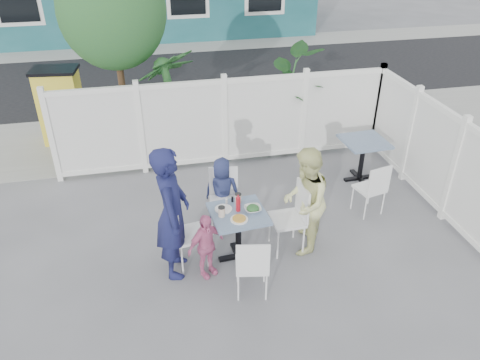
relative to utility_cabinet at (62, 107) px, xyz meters
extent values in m
plane|color=slate|center=(2.83, -4.00, -0.71)|extent=(80.00, 80.00, 0.00)
cube|color=gray|center=(2.83, -0.20, -0.71)|extent=(24.00, 2.60, 0.01)
cube|color=black|center=(2.83, 3.50, -0.71)|extent=(24.00, 5.00, 0.01)
cube|color=gray|center=(2.83, 6.60, -0.71)|extent=(24.00, 1.60, 0.01)
cube|color=white|center=(2.93, -1.60, 0.11)|extent=(5.80, 0.04, 1.40)
cube|color=white|center=(2.93, -1.60, 0.85)|extent=(5.86, 0.08, 0.08)
cube|color=white|center=(2.93, -1.60, -0.65)|extent=(5.86, 0.08, 0.12)
cube|color=white|center=(5.83, -3.40, 0.11)|extent=(0.04, 3.60, 1.40)
cube|color=white|center=(5.83, -3.40, 0.85)|extent=(0.08, 3.66, 0.08)
cube|color=white|center=(5.83, -3.40, -0.65)|extent=(0.08, 3.66, 0.12)
cylinder|color=#382316|center=(1.23, -0.70, 0.49)|extent=(0.12, 0.12, 2.40)
ellipsoid|color=#235631|center=(1.23, -0.70, 1.89)|extent=(1.80, 1.62, 1.98)
cube|color=yellow|center=(0.00, 0.00, 0.00)|extent=(0.83, 0.63, 1.42)
imported|color=#235631|center=(2.06, -0.90, 0.27)|extent=(1.55, 1.55, 1.96)
imported|color=#235631|center=(4.18, -1.00, 0.21)|extent=(1.63, 1.82, 1.84)
cube|color=slate|center=(2.61, -4.24, 0.00)|extent=(0.75, 0.75, 0.04)
cylinder|color=black|center=(2.61, -4.24, -0.35)|extent=(0.08, 0.08, 0.68)
cube|color=black|center=(2.61, -4.24, -0.69)|extent=(0.55, 0.13, 0.04)
cube|color=black|center=(2.61, -4.24, -0.69)|extent=(0.13, 0.55, 0.04)
cube|color=slate|center=(5.09, -2.66, 0.01)|extent=(0.74, 0.74, 0.04)
cylinder|color=black|center=(5.09, -2.66, -0.35)|extent=(0.08, 0.08, 0.68)
cube|color=black|center=(5.09, -2.66, -0.69)|extent=(0.56, 0.11, 0.04)
cube|color=black|center=(5.09, -2.66, -0.69)|extent=(0.11, 0.56, 0.04)
cube|color=white|center=(1.98, -4.20, -0.26)|extent=(0.47, 0.48, 0.04)
cube|color=white|center=(1.79, -4.23, 0.00)|extent=(0.10, 0.42, 0.45)
cylinder|color=white|center=(2.12, -3.99, -0.48)|extent=(0.02, 0.02, 0.45)
cylinder|color=white|center=(2.18, -4.35, -0.48)|extent=(0.02, 0.02, 0.45)
cylinder|color=white|center=(1.78, -4.04, -0.48)|extent=(0.02, 0.02, 0.45)
cylinder|color=white|center=(1.84, -4.40, -0.48)|extent=(0.02, 0.02, 0.45)
cube|color=white|center=(3.29, -4.18, -0.23)|extent=(0.44, 0.46, 0.04)
cube|color=white|center=(3.49, -4.18, 0.03)|extent=(0.04, 0.45, 0.48)
cylinder|color=white|center=(3.11, -4.38, -0.47)|extent=(0.03, 0.03, 0.48)
cylinder|color=white|center=(3.10, -3.99, -0.47)|extent=(0.03, 0.03, 0.48)
cylinder|color=white|center=(3.47, -4.37, -0.47)|extent=(0.03, 0.03, 0.48)
cylinder|color=white|center=(3.46, -3.98, -0.47)|extent=(0.03, 0.03, 0.48)
cube|color=white|center=(2.55, -3.54, -0.27)|extent=(0.47, 0.45, 0.04)
cube|color=white|center=(2.57, -3.35, -0.02)|extent=(0.42, 0.09, 0.45)
cylinder|color=white|center=(2.70, -3.73, -0.49)|extent=(0.02, 0.02, 0.45)
cylinder|color=white|center=(2.34, -3.68, -0.49)|extent=(0.02, 0.02, 0.45)
cylinder|color=white|center=(2.75, -3.40, -0.49)|extent=(0.02, 0.02, 0.45)
cylinder|color=white|center=(2.40, -3.34, -0.49)|extent=(0.02, 0.02, 0.45)
cube|color=white|center=(2.63, -4.90, -0.30)|extent=(0.45, 0.44, 0.04)
cube|color=white|center=(2.60, -5.07, -0.06)|extent=(0.39, 0.10, 0.42)
cylinder|color=white|center=(2.50, -4.71, -0.50)|extent=(0.02, 0.02, 0.42)
cylinder|color=white|center=(2.82, -4.77, -0.50)|extent=(0.02, 0.02, 0.42)
cylinder|color=white|center=(2.44, -5.02, -0.50)|extent=(0.02, 0.02, 0.42)
cylinder|color=white|center=(2.77, -5.08, -0.50)|extent=(0.02, 0.02, 0.42)
cube|color=white|center=(4.77, -3.60, -0.29)|extent=(0.47, 0.45, 0.04)
cube|color=white|center=(4.81, -3.77, -0.06)|extent=(0.39, 0.12, 0.42)
cylinder|color=white|center=(4.57, -3.48, -0.50)|extent=(0.02, 0.02, 0.42)
cylinder|color=white|center=(4.90, -3.40, -0.50)|extent=(0.02, 0.02, 0.42)
cylinder|color=white|center=(4.65, -3.79, -0.50)|extent=(0.02, 0.02, 0.42)
cylinder|color=white|center=(4.97, -3.71, -0.50)|extent=(0.02, 0.02, 0.42)
imported|color=#181C4B|center=(1.77, -4.30, 0.18)|extent=(0.52, 0.71, 1.78)
imported|color=#CCD146|center=(3.51, -4.21, 0.05)|extent=(0.81, 0.90, 1.51)
imported|color=navy|center=(2.56, -3.34, -0.19)|extent=(0.59, 0.48, 1.04)
imported|color=pink|center=(2.14, -4.47, -0.26)|extent=(0.58, 0.45, 0.91)
cylinder|color=white|center=(2.58, -4.40, 0.03)|extent=(0.22, 0.22, 0.01)
cylinder|color=white|center=(2.43, -4.13, 0.03)|extent=(0.23, 0.23, 0.02)
imported|color=white|center=(2.80, -4.24, 0.05)|extent=(0.22, 0.22, 0.05)
cylinder|color=beige|center=(2.38, -4.27, 0.09)|extent=(0.08, 0.08, 0.13)
cylinder|color=beige|center=(2.65, -4.01, 0.09)|extent=(0.08, 0.08, 0.12)
cylinder|color=#AB111E|center=(2.61, -4.20, 0.12)|extent=(0.06, 0.06, 0.20)
cylinder|color=white|center=(2.50, -4.00, 0.06)|extent=(0.03, 0.03, 0.07)
cylinder|color=black|center=(2.58, -3.98, 0.06)|extent=(0.03, 0.03, 0.07)
camera|label=1|loc=(1.59, -9.04, 3.45)|focal=35.00mm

